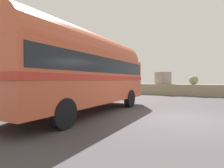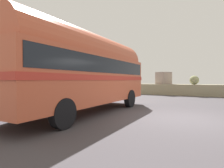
# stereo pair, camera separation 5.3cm
# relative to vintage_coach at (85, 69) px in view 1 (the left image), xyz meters

# --- Properties ---
(ground) EXTENTS (32.00, 26.00, 0.02)m
(ground) POSITION_rel_vintage_coach_xyz_m (4.20, 0.74, -2.04)
(ground) COLOR #423D42
(breakwater) EXTENTS (31.36, 2.23, 2.38)m
(breakwater) POSITION_rel_vintage_coach_xyz_m (4.28, 12.53, -1.39)
(breakwater) COLOR gray
(breakwater) RESTS_ON ground
(vintage_coach) EXTENTS (2.51, 8.60, 3.70)m
(vintage_coach) POSITION_rel_vintage_coach_xyz_m (0.00, 0.00, 0.00)
(vintage_coach) COLOR black
(vintage_coach) RESTS_ON ground
(second_coach) EXTENTS (2.99, 8.73, 3.70)m
(second_coach) POSITION_rel_vintage_coach_xyz_m (-5.10, 1.44, 0.00)
(second_coach) COLOR black
(second_coach) RESTS_ON ground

